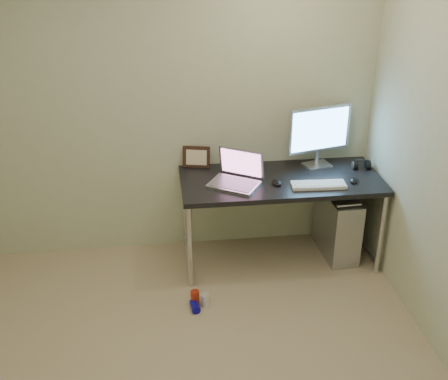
% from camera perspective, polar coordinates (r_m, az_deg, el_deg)
% --- Properties ---
extents(wall_back, '(3.50, 0.02, 2.50)m').
position_cam_1_polar(wall_back, '(4.50, -6.68, 8.22)').
color(wall_back, beige).
rests_on(wall_back, ground).
extents(desk, '(1.59, 0.70, 0.75)m').
position_cam_1_polar(desk, '(4.50, 5.78, 0.29)').
color(desk, black).
rests_on(desk, ground).
extents(tower_computer, '(0.26, 0.54, 0.59)m').
position_cam_1_polar(tower_computer, '(4.84, 11.43, -3.42)').
color(tower_computer, '#B9BABE').
rests_on(tower_computer, ground).
extents(cable_a, '(0.01, 0.16, 0.69)m').
position_cam_1_polar(cable_a, '(4.99, 10.09, -0.72)').
color(cable_a, black).
rests_on(cable_a, ground).
extents(cable_b, '(0.02, 0.11, 0.71)m').
position_cam_1_polar(cable_b, '(5.01, 11.12, -0.97)').
color(cable_b, black).
rests_on(cable_b, ground).
extents(can_red, '(0.07, 0.07, 0.12)m').
position_cam_1_polar(can_red, '(4.26, -2.97, -10.91)').
color(can_red, '#AF2B14').
rests_on(can_red, ground).
extents(can_white, '(0.08, 0.08, 0.11)m').
position_cam_1_polar(can_white, '(4.25, -1.94, -11.13)').
color(can_white, silver).
rests_on(can_white, ground).
extents(can_blue, '(0.08, 0.12, 0.06)m').
position_cam_1_polar(can_blue, '(4.24, -2.97, -11.71)').
color(can_blue, '#0E0AA6').
rests_on(can_blue, ground).
extents(laptop, '(0.47, 0.45, 0.26)m').
position_cam_1_polar(laptop, '(4.34, 1.31, 1.44)').
color(laptop, silver).
rests_on(laptop, desk).
extents(monitor, '(0.54, 0.21, 0.51)m').
position_cam_1_polar(monitor, '(4.62, 9.67, 5.85)').
color(monitor, silver).
rests_on(monitor, desk).
extents(keyboard, '(0.42, 0.16, 0.03)m').
position_cam_1_polar(keyboard, '(4.37, 9.58, 0.51)').
color(keyboard, white).
rests_on(keyboard, desk).
extents(mouse_right, '(0.09, 0.12, 0.03)m').
position_cam_1_polar(mouse_right, '(4.49, 13.06, 1.02)').
color(mouse_right, black).
rests_on(mouse_right, desk).
extents(mouse_left, '(0.09, 0.13, 0.04)m').
position_cam_1_polar(mouse_left, '(4.36, 5.37, 0.85)').
color(mouse_left, black).
rests_on(mouse_left, desk).
extents(headphones, '(0.15, 0.09, 0.10)m').
position_cam_1_polar(headphones, '(4.74, 13.80, 2.44)').
color(headphones, black).
rests_on(headphones, desk).
extents(picture_frame, '(0.23, 0.11, 0.18)m').
position_cam_1_polar(picture_frame, '(4.61, -2.83, 3.37)').
color(picture_frame, black).
rests_on(picture_frame, desk).
extents(webcam, '(0.04, 0.04, 0.11)m').
position_cam_1_polar(webcam, '(4.63, 0.85, 3.39)').
color(webcam, silver).
rests_on(webcam, desk).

